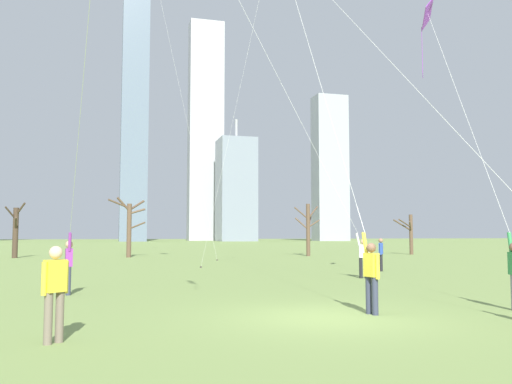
# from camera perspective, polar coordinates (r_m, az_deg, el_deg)

# --- Properties ---
(ground_plane) EXTENTS (400.00, 400.00, 0.00)m
(ground_plane) POSITION_cam_1_polar(r_m,az_deg,el_deg) (12.13, 7.61, -13.09)
(ground_plane) COLOR #7A934C
(kite_flyer_far_back_green) EXTENTS (2.05, 16.27, 14.84)m
(kite_flyer_far_back_green) POSITION_cam_1_polar(r_m,az_deg,el_deg) (14.28, -18.44, 2.84)
(kite_flyer_far_back_green) COLOR #33384C
(kite_flyer_far_back_green) RESTS_ON ground
(kite_flyer_foreground_left_purple) EXTENTS (2.93, 7.69, 11.05)m
(kite_flyer_foreground_left_purple) POSITION_cam_1_polar(r_m,az_deg,el_deg) (16.00, 23.23, 0.55)
(kite_flyer_foreground_left_purple) COLOR gray
(kite_flyer_foreground_left_purple) RESTS_ON ground
(kite_flyer_midfield_center_orange) EXTENTS (9.53, 4.05, 21.35)m
(kite_flyer_midfield_center_orange) POSITION_cam_1_polar(r_m,az_deg,el_deg) (22.99, 6.53, 3.08)
(kite_flyer_midfield_center_orange) COLOR black
(kite_flyer_midfield_center_orange) RESTS_ON ground
(kite_flyer_foreground_right_blue) EXTENTS (0.45, 9.64, 15.63)m
(kite_flyer_foreground_right_blue) POSITION_cam_1_polar(r_m,az_deg,el_deg) (13.67, 10.00, -0.78)
(kite_flyer_foreground_right_blue) COLOR #33384C
(kite_flyer_foreground_right_blue) RESTS_ON ground
(kite_flyer_midfield_right_teal) EXTENTS (1.90, 14.31, 15.45)m
(kite_flyer_midfield_right_teal) POSITION_cam_1_polar(r_m,az_deg,el_deg) (13.97, 19.68, 4.65)
(kite_flyer_midfield_right_teal) COLOR #33384C
(kite_flyer_midfield_right_teal) RESTS_ON ground
(bystander_strolling_midfield) EXTENTS (0.35, 0.45, 1.62)m
(bystander_strolling_midfield) POSITION_cam_1_polar(r_m,az_deg,el_deg) (27.40, 13.12, -6.30)
(bystander_strolling_midfield) COLOR black
(bystander_strolling_midfield) RESTS_ON ground
(bystander_watching_nearby) EXTENTS (0.41, 0.37, 1.62)m
(bystander_watching_nearby) POSITION_cam_1_polar(r_m,az_deg,el_deg) (9.76, -20.57, -9.59)
(bystander_watching_nearby) COLOR #726656
(bystander_watching_nearby) RESTS_ON ground
(bare_tree_leftmost) EXTENTS (2.95, 2.28, 4.76)m
(bare_tree_leftmost) POSITION_cam_1_polar(r_m,az_deg,el_deg) (43.83, -13.27, -3.37)
(bare_tree_leftmost) COLOR brown
(bare_tree_leftmost) RESTS_ON ground
(bare_tree_far_right_edge) EXTENTS (2.60, 1.60, 4.38)m
(bare_tree_far_right_edge) POSITION_cam_1_polar(r_m,az_deg,el_deg) (45.56, 5.56, -3.77)
(bare_tree_far_right_edge) COLOR brown
(bare_tree_far_right_edge) RESTS_ON ground
(bare_tree_right_of_center) EXTENTS (1.50, 1.27, 4.26)m
(bare_tree_right_of_center) POSITION_cam_1_polar(r_m,az_deg,el_deg) (45.43, -24.16, -3.77)
(bare_tree_right_of_center) COLOR #423326
(bare_tree_right_of_center) RESTS_ON ground
(bare_tree_rightmost) EXTENTS (2.13, 1.25, 3.61)m
(bare_tree_rightmost) POSITION_cam_1_polar(r_m,az_deg,el_deg) (50.62, 16.02, -4.17)
(bare_tree_rightmost) COLOR brown
(bare_tree_rightmost) RESTS_ON ground
(skyline_tall_tower) EXTENTS (6.77, 10.46, 68.17)m
(skyline_tall_tower) POSITION_cam_1_polar(r_m,az_deg,el_deg) (146.52, -12.77, 8.33)
(skyline_tall_tower) COLOR slate
(skyline_tall_tower) RESTS_ON ground
(skyline_squat_block) EXTENTS (8.99, 6.23, 40.67)m
(skyline_squat_block) POSITION_cam_1_polar(r_m,az_deg,el_deg) (151.86, 7.85, 2.54)
(skyline_squat_block) COLOR #9EA3AD
(skyline_squat_block) RESTS_ON ground
(skyline_mid_tower_left) EXTENTS (9.55, 9.96, 32.64)m
(skyline_mid_tower_left) POSITION_cam_1_polar(r_m,az_deg,el_deg) (143.05, -2.13, 0.24)
(skyline_mid_tower_left) COLOR gray
(skyline_mid_tower_left) RESTS_ON ground
(skyline_short_annex) EXTENTS (9.90, 5.52, 64.14)m
(skyline_short_annex) POSITION_cam_1_polar(r_m,az_deg,el_deg) (157.95, -5.37, 6.55)
(skyline_short_annex) COLOR #B2B2B7
(skyline_short_annex) RESTS_ON ground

